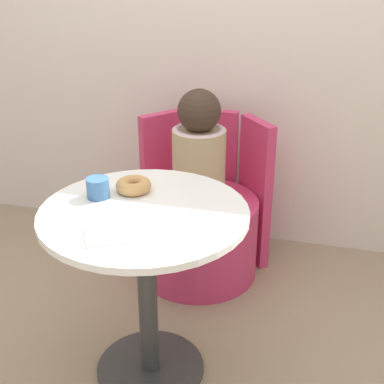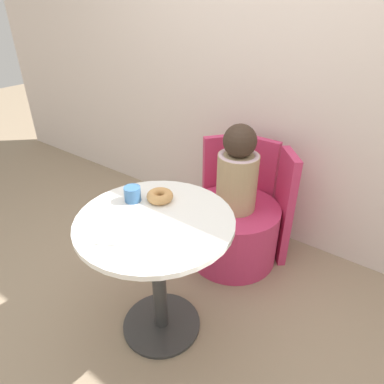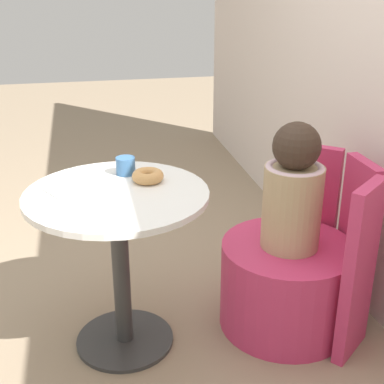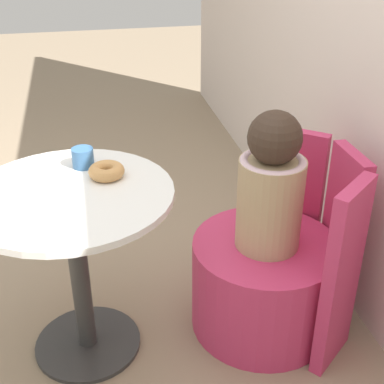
{
  "view_description": "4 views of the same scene",
  "coord_description": "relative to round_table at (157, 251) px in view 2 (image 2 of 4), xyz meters",
  "views": [
    {
      "loc": [
        0.58,
        -1.56,
        1.53
      ],
      "look_at": [
        0.09,
        0.32,
        0.61
      ],
      "focal_mm": 50.0,
      "sensor_mm": 36.0,
      "label": 1
    },
    {
      "loc": [
        0.89,
        -0.96,
        1.57
      ],
      "look_at": [
        -0.02,
        0.28,
        0.68
      ],
      "focal_mm": 32.0,
      "sensor_mm": 36.0,
      "label": 2
    },
    {
      "loc": [
        1.93,
        -0.16,
        1.49
      ],
      "look_at": [
        -0.03,
        0.26,
        0.66
      ],
      "focal_mm": 50.0,
      "sensor_mm": 36.0,
      "label": 3
    },
    {
      "loc": [
        1.66,
        0.03,
        1.58
      ],
      "look_at": [
        0.07,
        0.37,
        0.68
      ],
      "focal_mm": 50.0,
      "sensor_mm": 36.0,
      "label": 4
    }
  ],
  "objects": [
    {
      "name": "back_wall",
      "position": [
        -0.01,
        1.18,
        0.68
      ],
      "size": [
        6.0,
        0.06,
        2.4
      ],
      "color": "silver",
      "rests_on": "ground_plane"
    },
    {
      "name": "round_table",
      "position": [
        0.0,
        0.0,
        0.0
      ],
      "size": [
        0.72,
        0.72,
        0.7
      ],
      "color": "#333333",
      "rests_on": "ground_plane"
    },
    {
      "name": "booth_backrest",
      "position": [
        0.01,
        0.96,
        -0.14
      ],
      "size": [
        0.68,
        0.25,
        0.76
      ],
      "color": "#C63360",
      "rests_on": "ground_plane"
    },
    {
      "name": "ground_plane",
      "position": [
        -0.01,
        0.05,
        -0.52
      ],
      "size": [
        12.0,
        12.0,
        0.0
      ],
      "primitive_type": "plane",
      "color": "gray"
    },
    {
      "name": "tub_chair",
      "position": [
        0.01,
        0.72,
        -0.32
      ],
      "size": [
        0.58,
        0.58,
        0.4
      ],
      "color": "#C63360",
      "rests_on": "ground_plane"
    },
    {
      "name": "cup",
      "position": [
        -0.19,
        0.05,
        0.22
      ],
      "size": [
        0.08,
        0.08,
        0.07
      ],
      "color": "#386699",
      "rests_on": "round_table"
    },
    {
      "name": "donut",
      "position": [
        -0.09,
        0.13,
        0.21
      ],
      "size": [
        0.13,
        0.13,
        0.05
      ],
      "color": "tan",
      "rests_on": "round_table"
    },
    {
      "name": "child_figure",
      "position": [
        0.01,
        0.72,
        0.13
      ],
      "size": [
        0.25,
        0.25,
        0.55
      ],
      "color": "tan",
      "rests_on": "tub_chair"
    },
    {
      "name": "paper_napkin",
      "position": [
        -0.06,
        -0.2,
        0.19
      ],
      "size": [
        0.17,
        0.17,
        0.01
      ],
      "color": "white",
      "rests_on": "round_table"
    }
  ]
}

